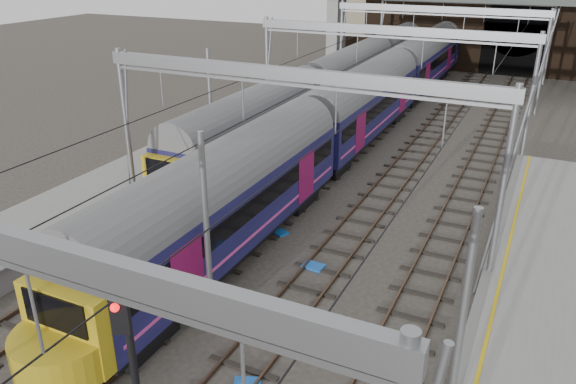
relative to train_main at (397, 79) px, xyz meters
The scene contains 13 objects.
ground 32.42m from the train_main, 86.45° to the right, with size 160.00×160.00×0.00m, color #38332D.
platform_left 30.92m from the train_main, 105.38° to the right, with size 4.32×55.00×1.12m.
tracks 17.56m from the train_main, 83.39° to the right, with size 14.40×80.00×0.22m.
overhead_line 11.64m from the train_main, 79.47° to the right, with size 16.80×80.00×8.00m.
retaining_wall 20.05m from the train_main, 80.20° to the left, with size 28.00×2.75×9.00m.
overbridge 14.65m from the train_main, 81.72° to the left, with size 28.00×3.00×9.25m.
train_main is the anchor object (origin of this frame).
train_second 4.01m from the train_main, behind, with size 2.81×48.66×4.82m.
signal_near_centre 36.26m from the train_main, 83.99° to the right, with size 0.42×0.49×5.42m.
relay_cabinet 31.39m from the train_main, 96.46° to the right, with size 0.60×0.50×1.19m, color silver.
equip_cover_a 25.51m from the train_main, 81.88° to the right, with size 0.86×0.60×0.10m, color blue.
equip_cover_b 23.18m from the train_main, 87.57° to the right, with size 0.78×0.55×0.09m, color blue.
equip_cover_c 32.63m from the train_main, 82.12° to the right, with size 0.80×0.57×0.09m, color blue.
Camera 1 is at (9.16, -11.21, 11.89)m, focal length 35.00 mm.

